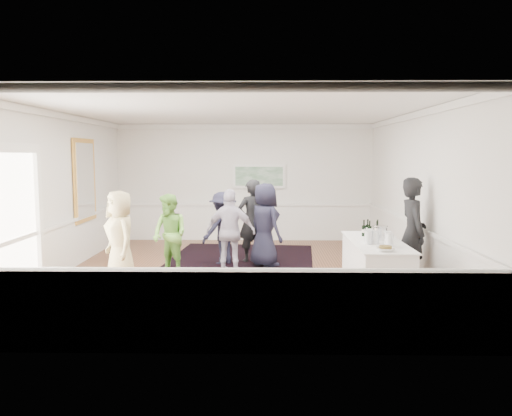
{
  "coord_description": "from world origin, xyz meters",
  "views": [
    {
      "loc": [
        0.56,
        -9.73,
        2.37
      ],
      "look_at": [
        0.38,
        0.2,
        1.3
      ],
      "focal_mm": 35.0,
      "sensor_mm": 36.0,
      "label": 1
    }
  ],
  "objects_px": {
    "bartender": "(413,233)",
    "serving_table": "(376,267)",
    "guest_lilac": "(231,232)",
    "nut_bowl": "(385,249)",
    "guest_dark_b": "(252,221)",
    "guest_tan": "(120,238)",
    "guest_green": "(170,235)",
    "guest_dark_a": "(223,228)",
    "guest_navy": "(265,225)",
    "ice_bucket": "(380,233)"
  },
  "relations": [
    {
      "from": "ice_bucket",
      "to": "nut_bowl",
      "type": "distance_m",
      "value": 1.03
    },
    {
      "from": "guest_navy",
      "to": "nut_bowl",
      "type": "relative_size",
      "value": 6.46
    },
    {
      "from": "ice_bucket",
      "to": "bartender",
      "type": "bearing_deg",
      "value": 25.14
    },
    {
      "from": "guest_lilac",
      "to": "ice_bucket",
      "type": "height_order",
      "value": "guest_lilac"
    },
    {
      "from": "serving_table",
      "to": "guest_dark_b",
      "type": "xyz_separation_m",
      "value": [
        -2.18,
        2.52,
        0.46
      ]
    },
    {
      "from": "guest_dark_a",
      "to": "ice_bucket",
      "type": "distance_m",
      "value": 3.59
    },
    {
      "from": "guest_dark_a",
      "to": "ice_bucket",
      "type": "xyz_separation_m",
      "value": [
        2.89,
        -2.12,
        0.24
      ]
    },
    {
      "from": "guest_dark_b",
      "to": "guest_navy",
      "type": "relative_size",
      "value": 1.03
    },
    {
      "from": "guest_navy",
      "to": "guest_lilac",
      "type": "bearing_deg",
      "value": 98.3
    },
    {
      "from": "bartender",
      "to": "serving_table",
      "type": "bearing_deg",
      "value": 118.34
    },
    {
      "from": "guest_lilac",
      "to": "guest_navy",
      "type": "distance_m",
      "value": 0.97
    },
    {
      "from": "bartender",
      "to": "guest_dark_a",
      "type": "distance_m",
      "value": 3.99
    },
    {
      "from": "bartender",
      "to": "ice_bucket",
      "type": "bearing_deg",
      "value": 112.1
    },
    {
      "from": "guest_lilac",
      "to": "guest_navy",
      "type": "bearing_deg",
      "value": -127.41
    },
    {
      "from": "guest_dark_a",
      "to": "guest_navy",
      "type": "bearing_deg",
      "value": 124.45
    },
    {
      "from": "guest_green",
      "to": "ice_bucket",
      "type": "distance_m",
      "value": 4.04
    },
    {
      "from": "serving_table",
      "to": "nut_bowl",
      "type": "relative_size",
      "value": 8.16
    },
    {
      "from": "guest_navy",
      "to": "nut_bowl",
      "type": "bearing_deg",
      "value": 175.18
    },
    {
      "from": "ice_bucket",
      "to": "guest_navy",
      "type": "bearing_deg",
      "value": 136.17
    },
    {
      "from": "guest_tan",
      "to": "ice_bucket",
      "type": "bearing_deg",
      "value": 49.44
    },
    {
      "from": "guest_navy",
      "to": "serving_table",
      "type": "bearing_deg",
      "value": -174.36
    },
    {
      "from": "serving_table",
      "to": "nut_bowl",
      "type": "bearing_deg",
      "value": -93.47
    },
    {
      "from": "serving_table",
      "to": "guest_tan",
      "type": "relative_size",
      "value": 1.3
    },
    {
      "from": "guest_dark_a",
      "to": "bartender",
      "type": "bearing_deg",
      "value": 110.62
    },
    {
      "from": "guest_dark_a",
      "to": "guest_dark_b",
      "type": "height_order",
      "value": "guest_dark_b"
    },
    {
      "from": "guest_lilac",
      "to": "guest_dark_b",
      "type": "xyz_separation_m",
      "value": [
        0.39,
        1.16,
        0.07
      ]
    },
    {
      "from": "guest_tan",
      "to": "guest_dark_b",
      "type": "bearing_deg",
      "value": 94.83
    },
    {
      "from": "guest_green",
      "to": "guest_dark_b",
      "type": "distance_m",
      "value": 2.01
    },
    {
      "from": "bartender",
      "to": "guest_lilac",
      "type": "height_order",
      "value": "bartender"
    },
    {
      "from": "guest_lilac",
      "to": "nut_bowl",
      "type": "height_order",
      "value": "guest_lilac"
    },
    {
      "from": "guest_tan",
      "to": "guest_lilac",
      "type": "bearing_deg",
      "value": 78.04
    },
    {
      "from": "guest_dark_b",
      "to": "guest_green",
      "type": "bearing_deg",
      "value": 8.41
    },
    {
      "from": "guest_tan",
      "to": "nut_bowl",
      "type": "relative_size",
      "value": 6.28
    },
    {
      "from": "guest_dark_b",
      "to": "nut_bowl",
      "type": "height_order",
      "value": "guest_dark_b"
    },
    {
      "from": "guest_lilac",
      "to": "guest_navy",
      "type": "relative_size",
      "value": 0.95
    },
    {
      "from": "serving_table",
      "to": "guest_green",
      "type": "xyz_separation_m",
      "value": [
        -3.77,
        1.3,
        0.34
      ]
    },
    {
      "from": "serving_table",
      "to": "guest_lilac",
      "type": "height_order",
      "value": "guest_lilac"
    },
    {
      "from": "serving_table",
      "to": "guest_lilac",
      "type": "bearing_deg",
      "value": 152.07
    },
    {
      "from": "guest_tan",
      "to": "ice_bucket",
      "type": "relative_size",
      "value": 6.65
    },
    {
      "from": "guest_dark_a",
      "to": "guest_dark_b",
      "type": "relative_size",
      "value": 0.86
    },
    {
      "from": "serving_table",
      "to": "guest_navy",
      "type": "xyz_separation_m",
      "value": [
        -1.89,
        2.05,
        0.43
      ]
    },
    {
      "from": "serving_table",
      "to": "bartender",
      "type": "height_order",
      "value": "bartender"
    },
    {
      "from": "guest_navy",
      "to": "nut_bowl",
      "type": "height_order",
      "value": "guest_navy"
    },
    {
      "from": "guest_lilac",
      "to": "nut_bowl",
      "type": "distance_m",
      "value": 3.36
    },
    {
      "from": "guest_tan",
      "to": "guest_green",
      "type": "relative_size",
      "value": 1.08
    },
    {
      "from": "nut_bowl",
      "to": "guest_dark_b",
      "type": "bearing_deg",
      "value": 122.13
    },
    {
      "from": "guest_navy",
      "to": "ice_bucket",
      "type": "distance_m",
      "value": 2.75
    },
    {
      "from": "nut_bowl",
      "to": "guest_lilac",
      "type": "bearing_deg",
      "value": 138.47
    },
    {
      "from": "guest_tan",
      "to": "guest_lilac",
      "type": "height_order",
      "value": "guest_tan"
    },
    {
      "from": "guest_dark_b",
      "to": "nut_bowl",
      "type": "xyz_separation_m",
      "value": [
        2.13,
        -3.39,
        0.03
      ]
    }
  ]
}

